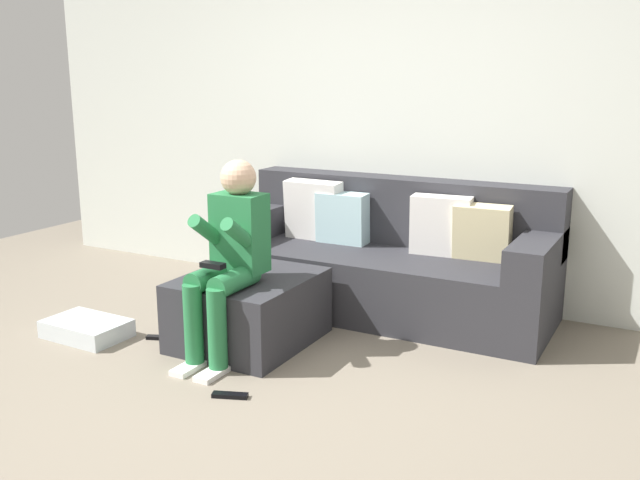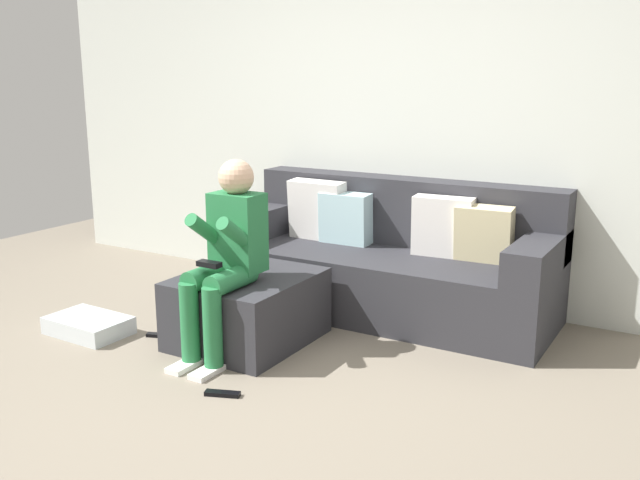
{
  "view_description": "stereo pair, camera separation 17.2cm",
  "coord_description": "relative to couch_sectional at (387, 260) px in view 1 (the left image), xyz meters",
  "views": [
    {
      "loc": [
        2.0,
        -2.53,
        1.62
      ],
      "look_at": [
        -0.06,
        1.31,
        0.58
      ],
      "focal_mm": 39.49,
      "sensor_mm": 36.0,
      "label": 1
    },
    {
      "loc": [
        2.15,
        -2.44,
        1.62
      ],
      "look_at": [
        -0.06,
        1.31,
        0.58
      ],
      "focal_mm": 39.49,
      "sensor_mm": 36.0,
      "label": 2
    }
  ],
  "objects": [
    {
      "name": "remote_near_ottoman",
      "position": [
        -0.16,
        -1.65,
        -0.34
      ],
      "size": [
        0.19,
        0.11,
        0.02
      ],
      "primitive_type": "cube",
      "rotation": [
        0.0,
        0.0,
        0.36
      ],
      "color": "black",
      "rests_on": "ground_plane"
    },
    {
      "name": "person_seated",
      "position": [
        -0.48,
        -1.18,
        0.28
      ],
      "size": [
        0.3,
        0.63,
        1.14
      ],
      "color": "#26723F",
      "rests_on": "ground_plane"
    },
    {
      "name": "ground_plane",
      "position": [
        -0.19,
        -1.83,
        -0.35
      ],
      "size": [
        8.09,
        8.09,
        0.0
      ],
      "primitive_type": "plane",
      "color": "slate"
    },
    {
      "name": "ottoman",
      "position": [
        -0.5,
        -0.97,
        -0.14
      ],
      "size": [
        0.71,
        0.83,
        0.42
      ],
      "primitive_type": "cube",
      "color": "#2D2D33",
      "rests_on": "ground_plane"
    },
    {
      "name": "couch_sectional",
      "position": [
        0.0,
        0.0,
        0.0
      ],
      "size": [
        2.25,
        0.86,
        0.9
      ],
      "color": "#2D2D33",
      "rests_on": "ground_plane"
    },
    {
      "name": "storage_bin",
      "position": [
        -1.45,
        -1.38,
        -0.3
      ],
      "size": [
        0.52,
        0.35,
        0.11
      ],
      "primitive_type": "cube",
      "rotation": [
        0.0,
        0.0,
        -0.03
      ],
      "color": "silver",
      "rests_on": "ground_plane"
    },
    {
      "name": "remote_by_storage_bin",
      "position": [
        -1.01,
        -1.2,
        -0.34
      ],
      "size": [
        0.19,
        0.11,
        0.02
      ],
      "primitive_type": "cube",
      "rotation": [
        0.0,
        0.0,
        0.37
      ],
      "color": "black",
      "rests_on": "ground_plane"
    },
    {
      "name": "wall_back",
      "position": [
        -0.19,
        0.41,
        0.95
      ],
      "size": [
        6.22,
        0.1,
        2.61
      ],
      "primitive_type": "cube",
      "color": "silver",
      "rests_on": "ground_plane"
    }
  ]
}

